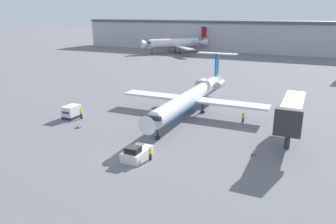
% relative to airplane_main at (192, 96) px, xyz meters
% --- Properties ---
extents(ground_plane, '(600.00, 600.00, 0.00)m').
position_rel_airplane_main_xyz_m(ground_plane, '(0.02, -20.81, -3.04)').
color(ground_plane, slate).
extents(terminal_building, '(180.00, 16.80, 13.53)m').
position_rel_airplane_main_xyz_m(terminal_building, '(0.02, 99.19, 3.76)').
color(terminal_building, '#B2B2B7').
rests_on(terminal_building, ground).
extents(airplane_main, '(26.43, 32.52, 9.02)m').
position_rel_airplane_main_xyz_m(airplane_main, '(0.00, 0.00, 0.00)').
color(airplane_main, silver).
rests_on(airplane_main, ground).
extents(pushback_tug, '(2.37, 4.28, 1.81)m').
position_rel_airplane_main_xyz_m(pushback_tug, '(0.50, -20.37, -2.37)').
color(pushback_tug, silver).
rests_on(pushback_tug, ground).
extents(luggage_cart, '(2.01, 2.89, 2.13)m').
position_rel_airplane_main_xyz_m(luggage_cart, '(-17.50, -11.05, -1.97)').
color(luggage_cart, '#232326').
rests_on(luggage_cart, ground).
extents(worker_near_tug, '(0.40, 0.24, 1.71)m').
position_rel_airplane_main_xyz_m(worker_near_tug, '(2.25, -20.17, -2.14)').
color(worker_near_tug, '#232838').
rests_on(worker_near_tug, ground).
extents(worker_by_wing, '(0.40, 0.24, 1.62)m').
position_rel_airplane_main_xyz_m(worker_by_wing, '(9.35, -1.28, -2.20)').
color(worker_by_wing, '#232838').
rests_on(worker_by_wing, ground).
extents(worker_on_apron, '(0.40, 0.26, 1.86)m').
position_rel_airplane_main_xyz_m(worker_on_apron, '(-15.72, -10.80, -2.05)').
color(worker_on_apron, '#232838').
rests_on(worker_on_apron, ground).
extents(traffic_cone_left, '(0.65, 0.65, 0.61)m').
position_rel_airplane_main_xyz_m(traffic_cone_left, '(-13.28, -14.66, -2.75)').
color(traffic_cone_left, black).
rests_on(traffic_cone_left, ground).
extents(traffic_cone_right, '(0.52, 0.52, 0.69)m').
position_rel_airplane_main_xyz_m(traffic_cone_right, '(13.33, -13.46, -2.71)').
color(traffic_cone_right, black).
rests_on(traffic_cone_right, ground).
extents(airplane_parked_far_right, '(26.50, 28.22, 11.26)m').
position_rel_airplane_main_xyz_m(airplane_parked_far_right, '(-38.03, 80.75, 1.04)').
color(airplane_parked_far_right, white).
rests_on(airplane_parked_far_right, ground).
extents(jet_bridge, '(3.20, 12.72, 6.19)m').
position_rel_airplane_main_xyz_m(jet_bridge, '(16.92, -7.06, 1.42)').
color(jet_bridge, '#2D2D33').
rests_on(jet_bridge, ground).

